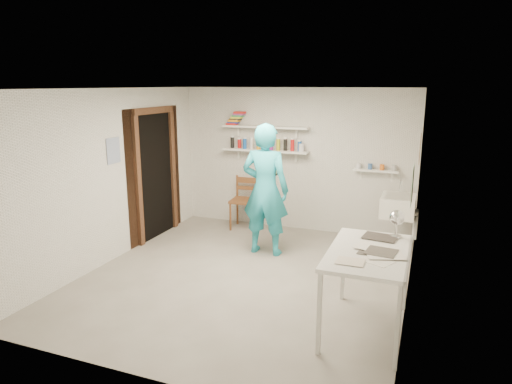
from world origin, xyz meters
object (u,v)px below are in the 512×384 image
(man, at_px, (265,190))
(wooden_chair, at_px, (245,201))
(belfast_sink, at_px, (398,206))
(desk_lamp, at_px, (397,218))
(wall_clock, at_px, (270,165))
(work_table, at_px, (367,291))

(man, xyz_separation_m, wooden_chair, (-0.73, 0.99, -0.47))
(belfast_sink, xyz_separation_m, man, (-1.81, -0.77, 0.26))
(wooden_chair, xyz_separation_m, desk_lamp, (2.64, -2.17, 0.58))
(wall_clock, distance_m, work_table, 2.70)
(man, relative_size, wooden_chair, 1.94)
(work_table, bearing_deg, desk_lamp, 67.58)
(wall_clock, xyz_separation_m, wooden_chair, (-0.73, 0.77, -0.79))
(work_table, bearing_deg, man, 135.05)
(wooden_chair, height_order, work_table, wooden_chair)
(wall_clock, relative_size, work_table, 0.27)
(belfast_sink, bearing_deg, desk_lamp, -87.03)
(belfast_sink, relative_size, desk_lamp, 3.74)
(man, height_order, desk_lamp, man)
(man, relative_size, work_table, 1.50)
(wall_clock, bearing_deg, work_table, -48.08)
(work_table, distance_m, desk_lamp, 0.85)
(wall_clock, xyz_separation_m, desk_lamp, (1.91, -1.40, -0.21))
(man, relative_size, wall_clock, 5.56)
(man, distance_m, wooden_chair, 1.31)
(wall_clock, bearing_deg, belfast_sink, 17.40)
(belfast_sink, distance_m, desk_lamp, 1.99)
(desk_lamp, bearing_deg, man, 148.24)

